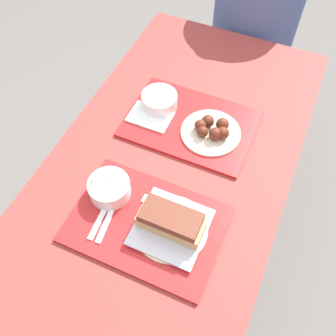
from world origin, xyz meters
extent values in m
plane|color=#605B56|center=(0.00, 0.00, 0.00)|extent=(12.00, 12.00, 0.00)
cube|color=maroon|center=(0.00, 0.00, 0.72)|extent=(0.76, 1.63, 0.04)
cylinder|color=maroon|center=(-0.32, 0.73, 0.35)|extent=(0.07, 0.07, 0.70)
cylinder|color=maroon|center=(0.32, 0.73, 0.35)|extent=(0.07, 0.07, 0.70)
cube|color=maroon|center=(0.00, 1.03, 0.45)|extent=(0.72, 0.28, 0.04)
cylinder|color=maroon|center=(-0.30, 1.03, 0.22)|extent=(0.06, 0.06, 0.44)
cylinder|color=maroon|center=(0.30, 1.03, 0.22)|extent=(0.06, 0.06, 0.44)
cube|color=red|center=(0.03, -0.16, 0.74)|extent=(0.44, 0.31, 0.01)
cube|color=red|center=(0.00, 0.25, 0.74)|extent=(0.44, 0.31, 0.01)
cylinder|color=white|center=(-0.12, -0.11, 0.78)|extent=(0.13, 0.13, 0.06)
cylinder|color=beige|center=(-0.12, -0.11, 0.80)|extent=(0.11, 0.11, 0.01)
cylinder|color=beige|center=(0.10, -0.15, 0.75)|extent=(0.21, 0.21, 0.01)
cube|color=silver|center=(0.10, -0.15, 0.76)|extent=(0.20, 0.20, 0.01)
cube|color=tan|center=(0.10, -0.15, 0.79)|extent=(0.19, 0.08, 0.04)
cube|color=brown|center=(0.10, -0.15, 0.82)|extent=(0.17, 0.08, 0.03)
cube|color=white|center=(-0.10, -0.19, 0.75)|extent=(0.03, 0.17, 0.00)
cube|color=white|center=(-0.08, -0.19, 0.75)|extent=(0.04, 0.17, 0.00)
cube|color=#A59E93|center=(0.00, -0.09, 0.75)|extent=(0.04, 0.03, 0.01)
cylinder|color=white|center=(-0.13, 0.28, 0.78)|extent=(0.13, 0.13, 0.06)
cylinder|color=beige|center=(-0.13, 0.28, 0.80)|extent=(0.11, 0.11, 0.01)
cylinder|color=beige|center=(0.08, 0.23, 0.75)|extent=(0.20, 0.20, 0.01)
sphere|color=#562314|center=(0.12, 0.22, 0.78)|extent=(0.04, 0.04, 0.04)
sphere|color=#562314|center=(0.11, 0.26, 0.78)|extent=(0.04, 0.04, 0.04)
sphere|color=#562314|center=(0.06, 0.25, 0.78)|extent=(0.04, 0.04, 0.04)
sphere|color=#562314|center=(0.04, 0.23, 0.78)|extent=(0.04, 0.04, 0.04)
sphere|color=#562314|center=(0.06, 0.21, 0.77)|extent=(0.04, 0.04, 0.04)
sphere|color=#562314|center=(0.10, 0.21, 0.78)|extent=(0.04, 0.04, 0.04)
cube|color=white|center=(-0.14, 0.21, 0.75)|extent=(0.15, 0.10, 0.01)
cylinder|color=#4C6093|center=(0.02, 1.03, 0.73)|extent=(0.40, 0.40, 0.52)
camera|label=1|loc=(0.28, -0.57, 1.74)|focal=40.00mm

